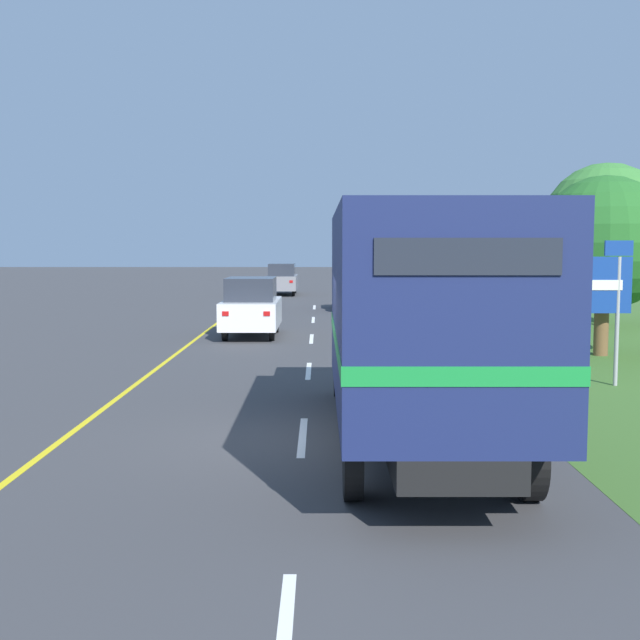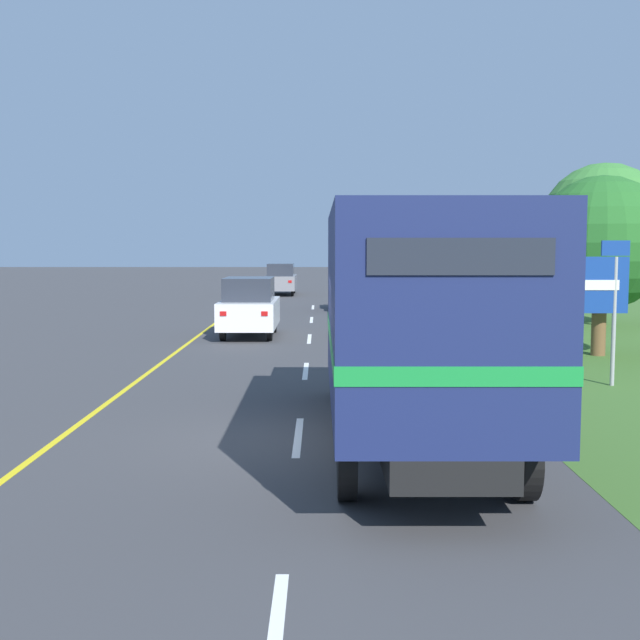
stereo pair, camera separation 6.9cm
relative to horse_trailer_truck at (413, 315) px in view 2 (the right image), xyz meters
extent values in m
plane|color=#3D3D3F|center=(-1.70, 0.27, -1.95)|extent=(200.00, 200.00, 0.00)
cube|color=yellow|center=(-5.40, 15.08, -1.95)|extent=(0.12, 63.75, 0.01)
cube|color=white|center=(-1.70, 0.54, -1.95)|extent=(0.12, 2.60, 0.01)
cube|color=white|center=(-1.70, 7.14, -1.95)|extent=(0.12, 2.60, 0.01)
cube|color=white|center=(-1.70, 13.74, -1.95)|extent=(0.12, 2.60, 0.01)
cube|color=white|center=(-1.70, 20.34, -1.95)|extent=(0.12, 2.60, 0.01)
cube|color=white|center=(-1.70, 26.94, -1.95)|extent=(0.12, 2.60, 0.01)
cylinder|color=black|center=(-1.04, 3.92, -1.45)|extent=(0.22, 1.00, 1.00)
cylinder|color=black|center=(1.04, 3.92, -1.45)|extent=(0.22, 1.00, 1.00)
cylinder|color=black|center=(-1.04, -2.58, -1.45)|extent=(0.22, 1.00, 1.00)
cylinder|color=black|center=(1.04, -2.58, -1.45)|extent=(0.22, 1.00, 1.00)
cube|color=black|center=(0.00, 0.27, -1.27)|extent=(1.33, 8.66, 0.36)
cube|color=navy|center=(0.00, -0.78, 0.21)|extent=(2.42, 6.56, 2.60)
cube|color=#198C38|center=(0.00, -0.78, -0.25)|extent=(2.44, 6.58, 0.20)
cube|color=#232833|center=(0.00, -4.07, 0.93)|extent=(1.81, 0.03, 0.36)
cube|color=navy|center=(0.00, 3.55, -0.14)|extent=(2.32, 2.10, 1.90)
cube|color=#283342|center=(0.00, 4.61, 0.10)|extent=(2.06, 0.03, 0.85)
cylinder|color=black|center=(-4.41, 15.67, -1.62)|extent=(0.16, 0.66, 0.66)
cylinder|color=black|center=(-2.94, 15.67, -1.62)|extent=(0.16, 0.66, 0.66)
cylinder|color=black|center=(-4.41, 13.25, -1.62)|extent=(0.16, 0.66, 0.66)
cylinder|color=black|center=(-2.94, 13.25, -1.62)|extent=(0.16, 0.66, 0.66)
cube|color=white|center=(-3.68, 14.46, -1.19)|extent=(1.80, 3.91, 0.87)
cube|color=#282D38|center=(-3.68, 14.30, -0.38)|extent=(1.55, 2.15, 0.74)
cube|color=red|center=(-4.31, 12.49, -1.03)|extent=(0.20, 0.03, 0.14)
cube|color=red|center=(-3.05, 12.49, -1.03)|extent=(0.20, 0.03, 0.14)
cylinder|color=black|center=(-0.47, 26.72, -1.62)|extent=(0.16, 0.66, 0.66)
cylinder|color=black|center=(1.00, 26.72, -1.62)|extent=(0.16, 0.66, 0.66)
cylinder|color=black|center=(-0.47, 24.24, -1.62)|extent=(0.16, 0.66, 0.66)
cylinder|color=black|center=(1.00, 24.24, -1.62)|extent=(0.16, 0.66, 0.66)
cube|color=#234CAD|center=(0.27, 25.48, -1.23)|extent=(1.80, 4.01, 0.79)
cube|color=#282D38|center=(0.27, 25.32, -0.50)|extent=(1.55, 2.21, 0.67)
cube|color=red|center=(-0.36, 23.47, -1.09)|extent=(0.20, 0.03, 0.14)
cube|color=red|center=(0.90, 23.47, -1.09)|extent=(0.20, 0.03, 0.14)
cylinder|color=black|center=(-4.47, 38.36, -1.62)|extent=(0.16, 0.66, 0.66)
cylinder|color=black|center=(-2.99, 38.36, -1.62)|extent=(0.16, 0.66, 0.66)
cylinder|color=black|center=(-4.47, 35.54, -1.62)|extent=(0.16, 0.66, 0.66)
cylinder|color=black|center=(-2.99, 35.54, -1.62)|extent=(0.16, 0.66, 0.66)
cube|color=gray|center=(-3.73, 36.95, -1.20)|extent=(1.80, 4.55, 0.85)
cube|color=#282D38|center=(-3.73, 36.77, -0.41)|extent=(1.55, 2.50, 0.72)
cube|color=red|center=(-4.36, 34.67, -1.05)|extent=(0.20, 0.03, 0.14)
cube|color=red|center=(-3.10, 34.67, -1.05)|extent=(0.20, 0.03, 0.14)
cylinder|color=#9E9EA3|center=(3.59, 5.11, -0.58)|extent=(0.09, 0.09, 2.75)
cylinder|color=#9E9EA3|center=(4.88, 5.11, -0.58)|extent=(0.09, 0.09, 2.75)
cube|color=navy|center=(4.24, 5.11, 0.20)|extent=(1.85, 0.06, 1.19)
cube|color=navy|center=(4.86, 5.11, 0.98)|extent=(0.59, 0.06, 0.32)
cube|color=silver|center=(4.24, 5.07, 0.20)|extent=(1.44, 0.02, 0.21)
cylinder|color=brown|center=(6.22, 9.83, -1.15)|extent=(0.39, 0.39, 1.61)
sphere|color=#236023|center=(6.22, 9.83, 1.11)|extent=(3.61, 3.61, 3.61)
cylinder|color=brown|center=(9.17, 18.11, -1.01)|extent=(0.31, 0.31, 1.89)
sphere|color=#387A33|center=(9.17, 18.11, 1.78)|extent=(4.60, 4.60, 4.60)
cylinder|color=white|center=(2.69, 1.63, -1.48)|extent=(0.07, 0.07, 0.95)
cylinder|color=orange|center=(2.69, 1.63, -1.21)|extent=(0.08, 0.08, 0.10)
camera|label=1|loc=(-1.42, -11.80, 1.03)|focal=45.00mm
camera|label=2|loc=(-1.35, -11.80, 1.03)|focal=45.00mm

